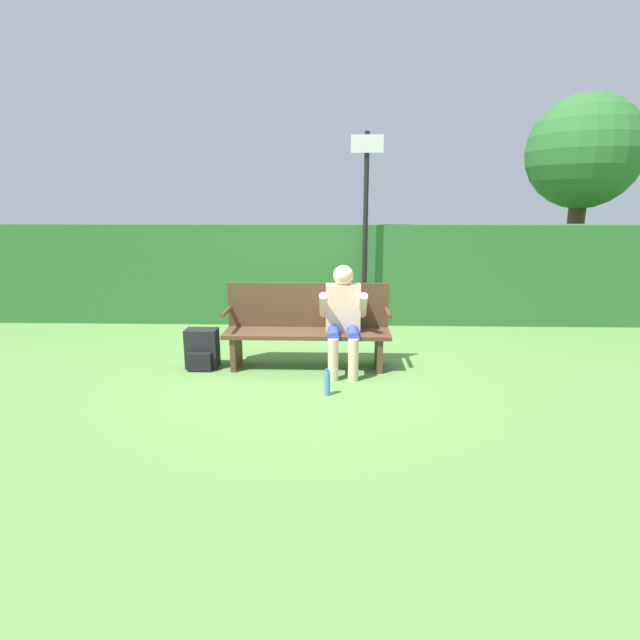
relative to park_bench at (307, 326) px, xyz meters
name	(u,v)px	position (x,y,z in m)	size (l,w,h in m)	color
ground_plane	(307,367)	(0.00, -0.08, -0.46)	(40.00, 40.00, 0.00)	#5B8942
hedge_back	(315,274)	(0.00, 2.16, 0.30)	(12.00, 0.48, 1.52)	#2D662D
park_bench	(307,326)	(0.00, 0.00, 0.00)	(1.86, 0.47, 0.94)	#513823
person_seated	(343,314)	(0.40, -0.14, 0.18)	(0.52, 0.64, 1.17)	beige
backpack	(202,350)	(-1.19, -0.13, -0.25)	(0.36, 0.30, 0.45)	black
water_bottle	(327,383)	(0.24, -0.92, -0.34)	(0.07, 0.07, 0.27)	#4C8CCC
signpost	(366,220)	(0.74, 1.73, 1.13)	(0.45, 0.09, 2.79)	black
parked_car	(223,243)	(-3.25, 10.32, 0.11)	(2.76, 4.45, 1.18)	black
tree	(584,154)	(4.47, 3.41, 2.16)	(1.87, 1.87, 3.60)	#4C3823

